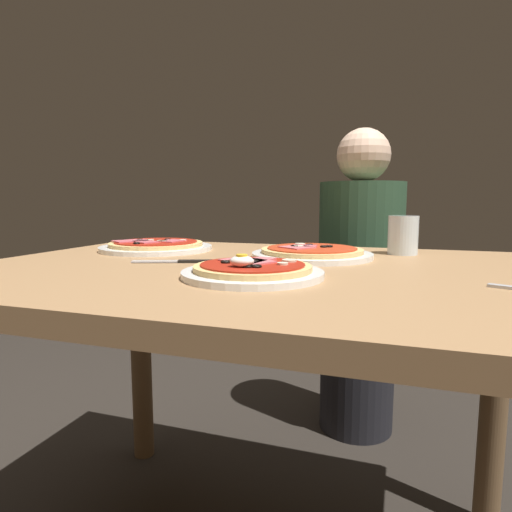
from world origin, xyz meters
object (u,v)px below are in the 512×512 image
(water_glass_near, at_px, (403,238))
(knife, at_px, (182,261))
(pizza_across_right, at_px, (312,253))
(diner_person, at_px, (359,291))
(pizza_foreground, at_px, (252,271))
(pizza_across_left, at_px, (156,246))
(dining_table, at_px, (255,317))

(water_glass_near, relative_size, knife, 0.53)
(pizza_across_right, bearing_deg, diner_person, 84.73)
(pizza_foreground, height_order, pizza_across_right, pizza_foreground)
(knife, relative_size, diner_person, 0.16)
(diner_person, bearing_deg, water_glass_near, 106.11)
(pizza_across_left, bearing_deg, diner_person, 51.53)
(pizza_across_right, relative_size, knife, 1.56)
(pizza_foreground, height_order, water_glass_near, water_glass_near)
(pizza_across_left, bearing_deg, pizza_foreground, -38.98)
(knife, bearing_deg, pizza_foreground, -30.46)
(water_glass_near, height_order, knife, water_glass_near)
(dining_table, height_order, pizza_across_left, pizza_across_left)
(dining_table, relative_size, diner_person, 1.04)
(dining_table, relative_size, pizza_across_right, 4.17)
(knife, bearing_deg, water_glass_near, 33.75)
(pizza_across_left, distance_m, pizza_across_right, 0.45)
(pizza_foreground, bearing_deg, dining_table, 106.37)
(pizza_across_right, bearing_deg, dining_table, -118.27)
(water_glass_near, bearing_deg, knife, -146.25)
(pizza_across_left, distance_m, knife, 0.27)
(dining_table, height_order, pizza_foreground, pizza_foreground)
(dining_table, distance_m, diner_person, 0.85)
(pizza_foreground, distance_m, water_glass_near, 0.51)
(pizza_foreground, relative_size, knife, 1.38)
(diner_person, bearing_deg, pizza_across_left, 51.53)
(water_glass_near, height_order, diner_person, diner_person)
(pizza_across_right, bearing_deg, pizza_foreground, -99.39)
(pizza_foreground, height_order, diner_person, diner_person)
(dining_table, xyz_separation_m, pizza_foreground, (0.04, -0.14, 0.13))
(dining_table, bearing_deg, pizza_across_right, 61.73)
(pizza_across_right, xyz_separation_m, knife, (-0.26, -0.18, -0.01))
(pizza_across_left, xyz_separation_m, water_glass_near, (0.66, 0.12, 0.03))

